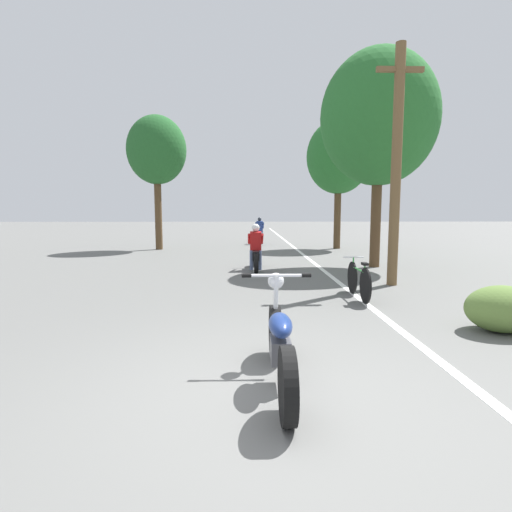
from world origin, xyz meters
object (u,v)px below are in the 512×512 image
(roadside_tree_right_near, at_px, (379,118))
(bicycle_parked, at_px, (359,280))
(motorcycle_rider_far, at_px, (260,234))
(motorcycle_foreground, at_px, (280,343))
(roadside_tree_right_far, at_px, (339,157))
(utility_pole, at_px, (396,164))
(motorcycle_rider_lead, at_px, (256,252))
(roadside_tree_left, at_px, (157,151))

(roadside_tree_right_near, relative_size, bicycle_parked, 4.05)
(roadside_tree_right_near, bearing_deg, motorcycle_rider_far, 111.28)
(roadside_tree_right_near, relative_size, motorcycle_foreground, 3.13)
(roadside_tree_right_far, distance_m, motorcycle_foreground, 15.82)
(roadside_tree_right_near, bearing_deg, utility_pole, -100.38)
(roadside_tree_right_near, relative_size, roadside_tree_right_far, 1.13)
(roadside_tree_right_near, distance_m, bicycle_parked, 6.54)
(utility_pole, distance_m, motorcycle_rider_far, 12.49)
(roadside_tree_right_far, distance_m, motorcycle_rider_far, 5.80)
(utility_pole, relative_size, motorcycle_rider_lead, 2.88)
(roadside_tree_right_far, bearing_deg, motorcycle_rider_far, 143.98)
(motorcycle_rider_far, bearing_deg, roadside_tree_right_far, -36.02)
(utility_pole, xyz_separation_m, roadside_tree_left, (-7.62, 9.08, 1.58))
(motorcycle_foreground, bearing_deg, roadside_tree_right_near, 66.42)
(motorcycle_foreground, height_order, motorcycle_rider_lead, motorcycle_rider_lead)
(roadside_tree_left, distance_m, motorcycle_rider_lead, 8.74)
(roadside_tree_left, height_order, motorcycle_foreground, roadside_tree_left)
(motorcycle_rider_far, xyz_separation_m, bicycle_parked, (1.61, -13.39, -0.16))
(motorcycle_rider_lead, distance_m, motorcycle_rider_far, 9.33)
(motorcycle_rider_far, bearing_deg, motorcycle_foreground, -91.17)
(utility_pole, xyz_separation_m, roadside_tree_right_far, (0.75, 9.31, 1.36))
(roadside_tree_right_far, height_order, bicycle_parked, roadside_tree_right_far)
(motorcycle_rider_far, bearing_deg, roadside_tree_right_near, -68.72)
(motorcycle_rider_lead, xyz_separation_m, motorcycle_rider_far, (0.42, 9.32, -0.00))
(roadside_tree_right_far, height_order, motorcycle_rider_lead, roadside_tree_right_far)
(utility_pole, xyz_separation_m, bicycle_parked, (-1.24, -1.46, -2.53))
(roadside_tree_right_near, xyz_separation_m, motorcycle_rider_lead, (-3.85, -0.53, -4.12))
(roadside_tree_left, bearing_deg, motorcycle_foreground, -73.17)
(motorcycle_foreground, distance_m, motorcycle_rider_lead, 8.13)
(roadside_tree_left, height_order, motorcycle_rider_far, roadside_tree_left)
(roadside_tree_left, relative_size, motorcycle_rider_far, 2.80)
(utility_pole, distance_m, roadside_tree_left, 11.97)
(utility_pole, relative_size, roadside_tree_left, 0.93)
(roadside_tree_right_near, bearing_deg, roadside_tree_right_far, 88.38)
(roadside_tree_left, bearing_deg, roadside_tree_right_near, -35.93)
(utility_pole, height_order, motorcycle_rider_lead, utility_pole)
(roadside_tree_left, relative_size, motorcycle_rider_lead, 3.10)
(motorcycle_foreground, xyz_separation_m, motorcycle_rider_far, (0.36, 17.45, 0.10))
(roadside_tree_right_near, xyz_separation_m, bicycle_parked, (-1.81, -4.60, -4.28))
(roadside_tree_right_near, height_order, roadside_tree_right_far, roadside_tree_right_near)
(utility_pole, height_order, bicycle_parked, utility_pole)
(motorcycle_rider_far, bearing_deg, roadside_tree_left, -149.20)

